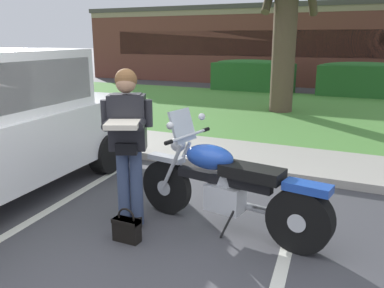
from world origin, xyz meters
name	(u,v)px	position (x,y,z in m)	size (l,w,h in m)	color
ground_plane	(123,269)	(0.00, 0.00, 0.00)	(140.00, 140.00, 0.00)	#424247
curb_strip	(236,168)	(0.00, 3.04, 0.06)	(60.00, 0.20, 0.12)	#ADA89E
concrete_walk	(253,155)	(0.00, 3.89, 0.04)	(60.00, 1.50, 0.08)	#ADA89E
grass_lawn	(303,113)	(0.00, 8.53, 0.03)	(60.00, 7.78, 0.06)	#518E3D
stall_stripe_0	(20,227)	(-1.49, 0.20, 0.00)	(0.12, 4.40, 0.01)	silver
motorcycle	(234,188)	(0.64, 1.12, 0.49)	(2.24, 0.82, 1.26)	black
rider_person	(128,136)	(-0.44, 0.79, 1.01)	(0.58, 0.67, 1.70)	black
handbag	(127,228)	(-0.26, 0.45, 0.14)	(0.28, 0.13, 0.36)	black
hedge_left	(253,75)	(-2.67, 12.49, 0.65)	(3.13, 0.90, 1.24)	#286028
hedge_center_left	(364,79)	(1.27, 12.49, 0.65)	(3.03, 0.90, 1.24)	#286028
brick_building	(331,44)	(-0.67, 18.84, 1.74)	(23.07, 8.20, 3.48)	brown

